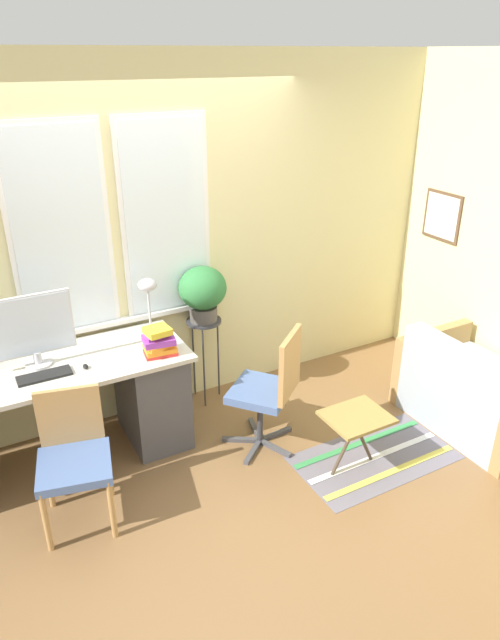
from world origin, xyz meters
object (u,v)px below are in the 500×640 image
(plant_stand, at_px, (204,330))
(desk_lamp, at_px, (148,292))
(book_stack, at_px, (159,342))
(desk_chair_wooden, at_px, (74,455))
(couch_loveseat, at_px, (476,394))
(monitor, at_px, (32,329))
(potted_plant, at_px, (203,291))
(keyboard, at_px, (44,376))
(mouse, at_px, (86,366))
(folding_stool, at_px, (356,420))
(office_chair_swivel, at_px, (270,388))

(plant_stand, bearing_deg, desk_lamp, -171.02)
(book_stack, height_order, desk_chair_wooden, book_stack)
(couch_loveseat, bearing_deg, monitor, 69.16)
(monitor, distance_m, book_stack, 0.82)
(plant_stand, relative_size, potted_plant, 1.65)
(book_stack, xyz_separation_m, potted_plant, (0.53, 0.45, 0.11))
(desk_lamp, relative_size, couch_loveseat, 0.37)
(desk_lamp, bearing_deg, keyboard, -159.41)
(desk_chair_wooden, height_order, couch_loveseat, desk_chair_wooden)
(monitor, relative_size, mouse, 9.21)
(book_stack, distance_m, couch_loveseat, 2.46)
(desk_lamp, distance_m, desk_chair_wooden, 1.27)
(couch_loveseat, height_order, folding_stool, couch_loveseat)
(couch_loveseat, bearing_deg, potted_plant, 51.66)
(desk_lamp, distance_m, couch_loveseat, 2.62)
(keyboard, xyz_separation_m, mouse, (0.26, -0.02, 0.01))
(mouse, distance_m, folding_stool, 1.84)
(desk_lamp, xyz_separation_m, couch_loveseat, (2.14, -1.26, -0.82))
(monitor, bearing_deg, desk_chair_wooden, -86.48)
(keyboard, relative_size, desk_chair_wooden, 0.40)
(monitor, xyz_separation_m, folding_stool, (1.82, -1.11, -0.64))
(office_chair_swivel, bearing_deg, plant_stand, -119.60)
(book_stack, bearing_deg, potted_plant, 40.11)
(plant_stand, relative_size, folding_stool, 1.65)
(office_chair_swivel, bearing_deg, mouse, -58.70)
(monitor, distance_m, potted_plant, 1.31)
(keyboard, bearing_deg, monitor, 90.89)
(office_chair_swivel, relative_size, potted_plant, 2.13)
(mouse, height_order, potted_plant, potted_plant)
(office_chair_swivel, xyz_separation_m, folding_stool, (0.38, -0.50, -0.10))
(folding_stool, bearing_deg, keyboard, 153.07)
(monitor, relative_size, book_stack, 2.18)
(desk_lamp, relative_size, potted_plant, 0.93)
(mouse, bearing_deg, potted_plant, 21.22)
(monitor, bearing_deg, mouse, -37.62)
(desk_chair_wooden, height_order, potted_plant, potted_plant)
(book_stack, height_order, couch_loveseat, book_stack)
(keyboard, bearing_deg, folding_stool, -26.93)
(monitor, height_order, book_stack, monitor)
(mouse, xyz_separation_m, folding_stool, (1.56, -0.91, -0.39))
(desk_chair_wooden, xyz_separation_m, plant_stand, (1.25, 0.84, 0.18))
(mouse, bearing_deg, book_stack, -5.70)
(monitor, distance_m, folding_stool, 2.22)
(plant_stand, xyz_separation_m, potted_plant, (0.00, 0.00, 0.34))
(book_stack, bearing_deg, desk_lamp, 79.26)
(desk_lamp, distance_m, potted_plant, 0.48)
(mouse, bearing_deg, monitor, 142.38)
(desk_lamp, xyz_separation_m, potted_plant, (0.46, 0.07, -0.10))
(monitor, bearing_deg, folding_stool, -31.34)
(keyboard, xyz_separation_m, folding_stool, (1.82, -0.92, -0.39))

